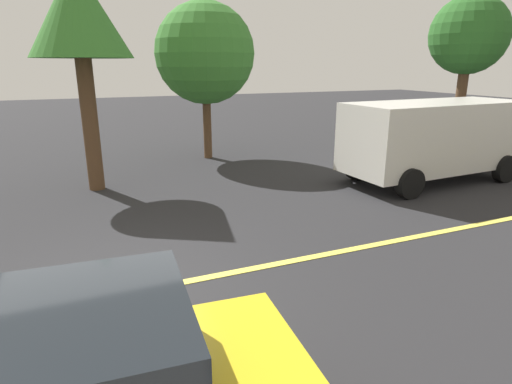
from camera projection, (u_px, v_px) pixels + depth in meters
ground_plane at (113, 296)px, 6.06m from camera, size 80.00×80.00×0.00m
lane_marking_centre at (299, 260)px, 7.19m from camera, size 28.00×0.16×0.01m
white_van at (433, 136)px, 11.73m from camera, size 5.29×2.46×2.20m
tree_left_verge at (205, 54)px, 14.11m from camera, size 3.31×3.31×5.17m
tree_centre_verge at (469, 36)px, 14.98m from camera, size 2.71×2.71×5.52m
tree_right_verge at (78, 15)px, 10.08m from camera, size 2.43×2.43×5.47m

